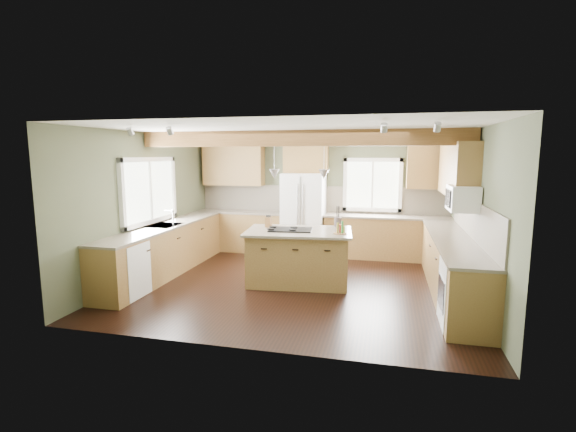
# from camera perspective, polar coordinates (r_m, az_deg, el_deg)

# --- Properties ---
(floor) EXTENTS (5.60, 5.60, 0.00)m
(floor) POSITION_cam_1_polar(r_m,az_deg,el_deg) (7.26, 1.18, -9.27)
(floor) COLOR black
(floor) RESTS_ON ground
(ceiling) EXTENTS (5.60, 5.60, 0.00)m
(ceiling) POSITION_cam_1_polar(r_m,az_deg,el_deg) (6.93, 1.24, 11.68)
(ceiling) COLOR silver
(ceiling) RESTS_ON wall_back
(wall_back) EXTENTS (5.60, 0.00, 5.60)m
(wall_back) POSITION_cam_1_polar(r_m,az_deg,el_deg) (9.42, 4.42, 2.89)
(wall_back) COLOR #50573E
(wall_back) RESTS_ON ground
(wall_left) EXTENTS (0.00, 5.00, 5.00)m
(wall_left) POSITION_cam_1_polar(r_m,az_deg,el_deg) (8.04, -18.70, 1.51)
(wall_left) COLOR #50573E
(wall_left) RESTS_ON ground
(wall_right) EXTENTS (0.00, 5.00, 5.00)m
(wall_right) POSITION_cam_1_polar(r_m,az_deg,el_deg) (6.96, 24.38, 0.18)
(wall_right) COLOR #50573E
(wall_right) RESTS_ON ground
(ceiling_beam) EXTENTS (5.55, 0.26, 0.26)m
(ceiling_beam) POSITION_cam_1_polar(r_m,az_deg,el_deg) (7.02, 1.41, 10.57)
(ceiling_beam) COLOR #573919
(ceiling_beam) RESTS_ON ceiling
(soffit_trim) EXTENTS (5.55, 0.20, 0.10)m
(soffit_trim) POSITION_cam_1_polar(r_m,az_deg,el_deg) (9.28, 4.41, 10.47)
(soffit_trim) COLOR #573919
(soffit_trim) RESTS_ON ceiling
(backsplash_back) EXTENTS (5.58, 0.03, 0.58)m
(backsplash_back) POSITION_cam_1_polar(r_m,az_deg,el_deg) (9.42, 4.40, 2.33)
(backsplash_back) COLOR brown
(backsplash_back) RESTS_ON wall_back
(backsplash_right) EXTENTS (0.03, 3.70, 0.58)m
(backsplash_right) POSITION_cam_1_polar(r_m,az_deg,el_deg) (7.01, 24.14, -0.49)
(backsplash_right) COLOR brown
(backsplash_right) RESTS_ON wall_right
(base_cab_back_left) EXTENTS (2.02, 0.60, 0.88)m
(base_cab_back_left) POSITION_cam_1_polar(r_m,az_deg,el_deg) (9.70, -6.44, -2.12)
(base_cab_back_left) COLOR brown
(base_cab_back_left) RESTS_ON floor
(counter_back_left) EXTENTS (2.06, 0.64, 0.04)m
(counter_back_left) POSITION_cam_1_polar(r_m,az_deg,el_deg) (9.62, -6.48, 0.58)
(counter_back_left) COLOR brown
(counter_back_left) RESTS_ON base_cab_back_left
(base_cab_back_right) EXTENTS (2.62, 0.60, 0.88)m
(base_cab_back_right) POSITION_cam_1_polar(r_m,az_deg,el_deg) (9.14, 13.34, -2.95)
(base_cab_back_right) COLOR brown
(base_cab_back_right) RESTS_ON floor
(counter_back_right) EXTENTS (2.66, 0.64, 0.04)m
(counter_back_right) POSITION_cam_1_polar(r_m,az_deg,el_deg) (9.06, 13.44, -0.09)
(counter_back_right) COLOR brown
(counter_back_right) RESTS_ON base_cab_back_right
(base_cab_left) EXTENTS (0.60, 3.70, 0.88)m
(base_cab_left) POSITION_cam_1_polar(r_m,az_deg,el_deg) (8.07, -16.41, -4.56)
(base_cab_left) COLOR brown
(base_cab_left) RESTS_ON floor
(counter_left) EXTENTS (0.64, 3.74, 0.04)m
(counter_left) POSITION_cam_1_polar(r_m,az_deg,el_deg) (7.99, -16.55, -1.34)
(counter_left) COLOR brown
(counter_left) RESTS_ON base_cab_left
(base_cab_right) EXTENTS (0.60, 3.70, 0.88)m
(base_cab_right) POSITION_cam_1_polar(r_m,az_deg,el_deg) (7.12, 21.50, -6.55)
(base_cab_right) COLOR brown
(base_cab_right) RESTS_ON floor
(counter_right) EXTENTS (0.64, 3.74, 0.04)m
(counter_right) POSITION_cam_1_polar(r_m,az_deg,el_deg) (7.02, 21.70, -2.92)
(counter_right) COLOR brown
(counter_right) RESTS_ON base_cab_right
(upper_cab_back_left) EXTENTS (1.40, 0.35, 0.90)m
(upper_cab_back_left) POSITION_cam_1_polar(r_m,az_deg,el_deg) (9.72, -7.45, 6.85)
(upper_cab_back_left) COLOR brown
(upper_cab_back_left) RESTS_ON wall_back
(upper_cab_over_fridge) EXTENTS (0.96, 0.35, 0.70)m
(upper_cab_over_fridge) POSITION_cam_1_polar(r_m,az_deg,el_deg) (9.26, 2.46, 8.08)
(upper_cab_over_fridge) COLOR brown
(upper_cab_over_fridge) RESTS_ON wall_back
(upper_cab_right) EXTENTS (0.35, 2.20, 0.90)m
(upper_cab_right) POSITION_cam_1_polar(r_m,az_deg,el_deg) (7.76, 22.15, 5.91)
(upper_cab_right) COLOR brown
(upper_cab_right) RESTS_ON wall_right
(upper_cab_back_corner) EXTENTS (0.90, 0.35, 0.90)m
(upper_cab_back_corner) POSITION_cam_1_polar(r_m,az_deg,el_deg) (9.13, 18.79, 6.38)
(upper_cab_back_corner) COLOR brown
(upper_cab_back_corner) RESTS_ON wall_back
(window_left) EXTENTS (0.04, 1.60, 1.05)m
(window_left) POSITION_cam_1_polar(r_m,az_deg,el_deg) (8.05, -18.47, 3.32)
(window_left) COLOR white
(window_left) RESTS_ON wall_left
(window_back) EXTENTS (1.10, 0.04, 1.00)m
(window_back) POSITION_cam_1_polar(r_m,az_deg,el_deg) (9.27, 11.47, 4.20)
(window_back) COLOR white
(window_back) RESTS_ON wall_back
(sink) EXTENTS (0.50, 0.65, 0.03)m
(sink) POSITION_cam_1_polar(r_m,az_deg,el_deg) (7.99, -16.55, -1.31)
(sink) COLOR #262628
(sink) RESTS_ON counter_left
(faucet) EXTENTS (0.02, 0.02, 0.28)m
(faucet) POSITION_cam_1_polar(r_m,az_deg,el_deg) (7.87, -15.45, -0.33)
(faucet) COLOR #B2B2B7
(faucet) RESTS_ON sink
(dishwasher) EXTENTS (0.60, 0.60, 0.84)m
(dishwasher) POSITION_cam_1_polar(r_m,az_deg,el_deg) (7.01, -21.62, -6.87)
(dishwasher) COLOR white
(dishwasher) RESTS_ON floor
(oven) EXTENTS (0.60, 0.72, 0.84)m
(oven) POSITION_cam_1_polar(r_m,az_deg,el_deg) (5.89, 23.17, -9.86)
(oven) COLOR white
(oven) RESTS_ON floor
(microwave) EXTENTS (0.40, 0.70, 0.38)m
(microwave) POSITION_cam_1_polar(r_m,az_deg,el_deg) (6.84, 22.78, 2.25)
(microwave) COLOR white
(microwave) RESTS_ON wall_right
(pendant_left) EXTENTS (0.18, 0.18, 0.16)m
(pendant_left) POSITION_cam_1_polar(r_m,az_deg,el_deg) (7.07, -1.88, 5.78)
(pendant_left) COLOR #B2B2B7
(pendant_left) RESTS_ON ceiling
(pendant_right) EXTENTS (0.18, 0.18, 0.16)m
(pendant_right) POSITION_cam_1_polar(r_m,az_deg,el_deg) (6.99, 4.92, 5.72)
(pendant_right) COLOR #B2B2B7
(pendant_right) RESTS_ON ceiling
(refrigerator) EXTENTS (0.90, 0.74, 1.80)m
(refrigerator) POSITION_cam_1_polar(r_m,az_deg,el_deg) (9.15, 2.16, 0.22)
(refrigerator) COLOR white
(refrigerator) RESTS_ON floor
(island) EXTENTS (1.77, 1.19, 0.88)m
(island) POSITION_cam_1_polar(r_m,az_deg,el_deg) (7.23, 1.45, -5.71)
(island) COLOR brown
(island) RESTS_ON floor
(island_top) EXTENTS (1.89, 1.31, 0.04)m
(island_top) POSITION_cam_1_polar(r_m,az_deg,el_deg) (7.13, 1.47, -2.13)
(island_top) COLOR brown
(island_top) RESTS_ON island
(cooktop) EXTENTS (0.77, 0.56, 0.02)m
(cooktop) POSITION_cam_1_polar(r_m,az_deg,el_deg) (7.14, 0.36, -1.87)
(cooktop) COLOR black
(cooktop) RESTS_ON island_top
(knife_block) EXTENTS (0.12, 0.10, 0.18)m
(knife_block) POSITION_cam_1_polar(r_m,az_deg,el_deg) (7.43, -2.69, -0.86)
(knife_block) COLOR brown
(knife_block) RESTS_ON island_top
(utensil_crock) EXTENTS (0.14, 0.14, 0.17)m
(utensil_crock) POSITION_cam_1_polar(r_m,az_deg,el_deg) (7.53, 6.82, -0.80)
(utensil_crock) COLOR #3E3832
(utensil_crock) RESTS_ON island_top
(bottle_tray) EXTENTS (0.23, 0.23, 0.20)m
(bottle_tray) POSITION_cam_1_polar(r_m,az_deg,el_deg) (6.87, 7.15, -1.59)
(bottle_tray) COLOR brown
(bottle_tray) RESTS_ON island_top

